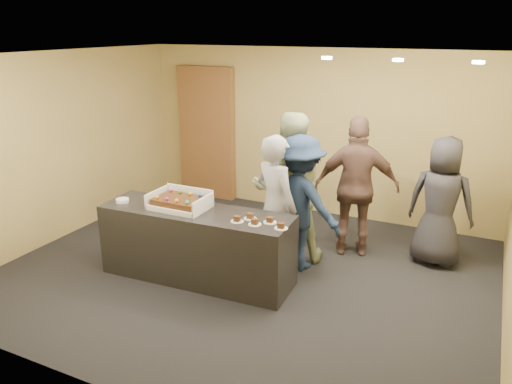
% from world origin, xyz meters
% --- Properties ---
extents(room, '(6.04, 6.00, 2.70)m').
position_xyz_m(room, '(0.00, 0.00, 1.35)').
color(room, black).
rests_on(room, ground).
extents(serving_counter, '(2.43, 0.82, 0.90)m').
position_xyz_m(serving_counter, '(-0.47, -0.41, 0.45)').
color(serving_counter, black).
rests_on(serving_counter, floor).
extents(storage_cabinet, '(1.07, 0.15, 2.36)m').
position_xyz_m(storage_cabinet, '(-2.00, 2.41, 1.18)').
color(storage_cabinet, brown).
rests_on(storage_cabinet, floor).
extents(cake_box, '(0.70, 0.48, 0.20)m').
position_xyz_m(cake_box, '(-0.70, -0.38, 0.95)').
color(cake_box, white).
rests_on(cake_box, serving_counter).
extents(sheet_cake, '(0.59, 0.41, 0.12)m').
position_xyz_m(sheet_cake, '(-0.70, -0.41, 1.00)').
color(sheet_cake, black).
rests_on(sheet_cake, cake_box).
extents(plate_stack, '(0.16, 0.16, 0.04)m').
position_xyz_m(plate_stack, '(-1.48, -0.54, 0.92)').
color(plate_stack, white).
rests_on(plate_stack, serving_counter).
extents(slice_a, '(0.15, 0.15, 0.07)m').
position_xyz_m(slice_a, '(0.14, -0.50, 0.92)').
color(slice_a, white).
rests_on(slice_a, serving_counter).
extents(slice_b, '(0.15, 0.15, 0.07)m').
position_xyz_m(slice_b, '(0.24, -0.35, 0.92)').
color(slice_b, white).
rests_on(slice_b, serving_counter).
extents(slice_c, '(0.15, 0.15, 0.07)m').
position_xyz_m(slice_c, '(0.36, -0.49, 0.92)').
color(slice_c, white).
rests_on(slice_c, serving_counter).
extents(slice_d, '(0.15, 0.15, 0.07)m').
position_xyz_m(slice_d, '(0.49, -0.36, 0.92)').
color(slice_d, white).
rests_on(slice_d, serving_counter).
extents(slice_e, '(0.15, 0.15, 0.07)m').
position_xyz_m(slice_e, '(0.67, -0.47, 0.92)').
color(slice_e, white).
rests_on(slice_e, serving_counter).
extents(person_server_grey, '(0.78, 0.67, 1.81)m').
position_xyz_m(person_server_grey, '(0.33, 0.16, 0.90)').
color(person_server_grey, '#99989D').
rests_on(person_server_grey, floor).
extents(person_sage_man, '(1.22, 1.13, 2.00)m').
position_xyz_m(person_sage_man, '(0.33, 0.61, 1.00)').
color(person_sage_man, '#9AA677').
rests_on(person_sage_man, floor).
extents(person_navy_man, '(1.25, 0.87, 1.76)m').
position_xyz_m(person_navy_man, '(0.54, 0.44, 0.88)').
color(person_navy_man, '#182743').
rests_on(person_navy_man, floor).
extents(person_brown_extra, '(1.21, 0.78, 1.92)m').
position_xyz_m(person_brown_extra, '(1.08, 1.16, 0.96)').
color(person_brown_extra, brown).
rests_on(person_brown_extra, floor).
extents(person_dark_suit, '(0.88, 0.62, 1.72)m').
position_xyz_m(person_dark_suit, '(2.15, 1.34, 0.86)').
color(person_dark_suit, '#29282D').
rests_on(person_dark_suit, floor).
extents(ceiling_spotlights, '(1.72, 0.12, 0.03)m').
position_xyz_m(ceiling_spotlights, '(1.60, 0.50, 2.67)').
color(ceiling_spotlights, '#FFEAC6').
rests_on(ceiling_spotlights, ceiling).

